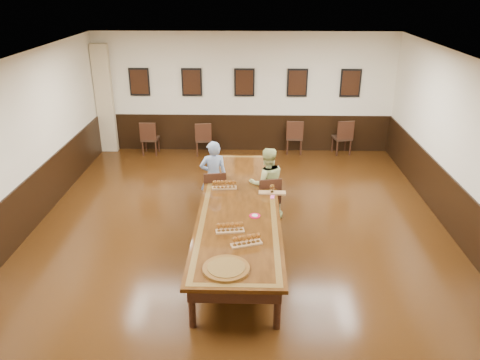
{
  "coord_description": "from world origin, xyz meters",
  "views": [
    {
      "loc": [
        0.21,
        -7.45,
        4.44
      ],
      "look_at": [
        0.0,
        0.5,
        1.0
      ],
      "focal_mm": 35.0,
      "sensor_mm": 36.0,
      "label": 1
    }
  ],
  "objects_px": {
    "spare_chair_a": "(150,137)",
    "person_woman": "(267,183)",
    "carved_platter": "(226,268)",
    "spare_chair_b": "(203,138)",
    "spare_chair_d": "(342,136)",
    "chair_man": "(214,191)",
    "chair_woman": "(268,197)",
    "spare_chair_c": "(294,136)",
    "person_man": "(214,177)",
    "conference_table": "(239,211)"
  },
  "relations": [
    {
      "from": "person_man",
      "to": "person_woman",
      "type": "height_order",
      "value": "person_man"
    },
    {
      "from": "chair_man",
      "to": "spare_chair_d",
      "type": "distance_m",
      "value": 4.82
    },
    {
      "from": "chair_woman",
      "to": "spare_chair_d",
      "type": "height_order",
      "value": "spare_chair_d"
    },
    {
      "from": "spare_chair_d",
      "to": "carved_platter",
      "type": "bearing_deg",
      "value": 56.73
    },
    {
      "from": "spare_chair_a",
      "to": "chair_woman",
      "type": "bearing_deg",
      "value": 131.13
    },
    {
      "from": "spare_chair_a",
      "to": "person_woman",
      "type": "relative_size",
      "value": 0.64
    },
    {
      "from": "conference_table",
      "to": "chair_man",
      "type": "bearing_deg",
      "value": 115.29
    },
    {
      "from": "spare_chair_b",
      "to": "carved_platter",
      "type": "bearing_deg",
      "value": 90.44
    },
    {
      "from": "person_woman",
      "to": "conference_table",
      "type": "xyz_separation_m",
      "value": [
        -0.51,
        -0.98,
        -0.12
      ]
    },
    {
      "from": "spare_chair_c",
      "to": "person_man",
      "type": "xyz_separation_m",
      "value": [
        -1.93,
        -3.54,
        0.28
      ]
    },
    {
      "from": "chair_man",
      "to": "conference_table",
      "type": "xyz_separation_m",
      "value": [
        0.54,
        -1.14,
        0.14
      ]
    },
    {
      "from": "spare_chair_b",
      "to": "spare_chair_c",
      "type": "distance_m",
      "value": 2.49
    },
    {
      "from": "spare_chair_a",
      "to": "person_woman",
      "type": "distance_m",
      "value": 4.74
    },
    {
      "from": "person_man",
      "to": "conference_table",
      "type": "distance_m",
      "value": 1.36
    },
    {
      "from": "spare_chair_b",
      "to": "carved_platter",
      "type": "distance_m",
      "value": 6.71
    },
    {
      "from": "spare_chair_c",
      "to": "person_man",
      "type": "distance_m",
      "value": 4.04
    },
    {
      "from": "spare_chair_a",
      "to": "conference_table",
      "type": "height_order",
      "value": "spare_chair_a"
    },
    {
      "from": "spare_chair_b",
      "to": "person_woman",
      "type": "distance_m",
      "value": 3.96
    },
    {
      "from": "chair_woman",
      "to": "spare_chair_b",
      "type": "xyz_separation_m",
      "value": [
        -1.64,
        3.71,
        -0.01
      ]
    },
    {
      "from": "chair_man",
      "to": "conference_table",
      "type": "distance_m",
      "value": 1.26
    },
    {
      "from": "chair_woman",
      "to": "spare_chair_a",
      "type": "relative_size",
      "value": 1.0
    },
    {
      "from": "spare_chair_d",
      "to": "person_woman",
      "type": "height_order",
      "value": "person_woman"
    },
    {
      "from": "chair_woman",
      "to": "spare_chair_c",
      "type": "height_order",
      "value": "spare_chair_c"
    },
    {
      "from": "chair_man",
      "to": "spare_chair_a",
      "type": "relative_size",
      "value": 1.01
    },
    {
      "from": "chair_man",
      "to": "chair_woman",
      "type": "relative_size",
      "value": 1.01
    },
    {
      "from": "spare_chair_c",
      "to": "spare_chair_d",
      "type": "bearing_deg",
      "value": -177.12
    },
    {
      "from": "carved_platter",
      "to": "spare_chair_b",
      "type": "bearing_deg",
      "value": 98.41
    },
    {
      "from": "chair_woman",
      "to": "chair_man",
      "type": "bearing_deg",
      "value": -25.27
    },
    {
      "from": "person_woman",
      "to": "carved_platter",
      "type": "bearing_deg",
      "value": 66.23
    },
    {
      "from": "spare_chair_b",
      "to": "person_woman",
      "type": "xyz_separation_m",
      "value": [
        1.62,
        -3.61,
        0.27
      ]
    },
    {
      "from": "conference_table",
      "to": "person_man",
      "type": "bearing_deg",
      "value": 114.17
    },
    {
      "from": "chair_man",
      "to": "carved_platter",
      "type": "distance_m",
      "value": 3.22
    },
    {
      "from": "chair_man",
      "to": "spare_chair_d",
      "type": "height_order",
      "value": "spare_chair_d"
    },
    {
      "from": "spare_chair_b",
      "to": "spare_chair_c",
      "type": "xyz_separation_m",
      "value": [
        2.48,
        0.19,
        0.01
      ]
    },
    {
      "from": "spare_chair_b",
      "to": "person_woman",
      "type": "bearing_deg",
      "value": 106.19
    },
    {
      "from": "chair_man",
      "to": "person_woman",
      "type": "distance_m",
      "value": 1.09
    },
    {
      "from": "chair_man",
      "to": "spare_chair_b",
      "type": "height_order",
      "value": "chair_man"
    },
    {
      "from": "spare_chair_b",
      "to": "spare_chair_c",
      "type": "relative_size",
      "value": 0.97
    },
    {
      "from": "chair_woman",
      "to": "spare_chair_a",
      "type": "bearing_deg",
      "value": -62.05
    },
    {
      "from": "spare_chair_c",
      "to": "spare_chair_d",
      "type": "height_order",
      "value": "spare_chair_d"
    },
    {
      "from": "spare_chair_a",
      "to": "spare_chair_b",
      "type": "distance_m",
      "value": 1.44
    },
    {
      "from": "chair_woman",
      "to": "spare_chair_c",
      "type": "relative_size",
      "value": 0.99
    },
    {
      "from": "spare_chair_d",
      "to": "conference_table",
      "type": "distance_m",
      "value": 5.44
    },
    {
      "from": "spare_chair_d",
      "to": "chair_man",
      "type": "bearing_deg",
      "value": 37.48
    },
    {
      "from": "carved_platter",
      "to": "spare_chair_a",
      "type": "bearing_deg",
      "value": 110.09
    },
    {
      "from": "conference_table",
      "to": "spare_chair_b",
      "type": "bearing_deg",
      "value": 103.53
    },
    {
      "from": "spare_chair_b",
      "to": "person_man",
      "type": "bearing_deg",
      "value": 91.35
    },
    {
      "from": "spare_chair_c",
      "to": "spare_chair_d",
      "type": "distance_m",
      "value": 1.29
    },
    {
      "from": "spare_chair_a",
      "to": "person_man",
      "type": "height_order",
      "value": "person_man"
    },
    {
      "from": "spare_chair_b",
      "to": "spare_chair_d",
      "type": "relative_size",
      "value": 0.95
    }
  ]
}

